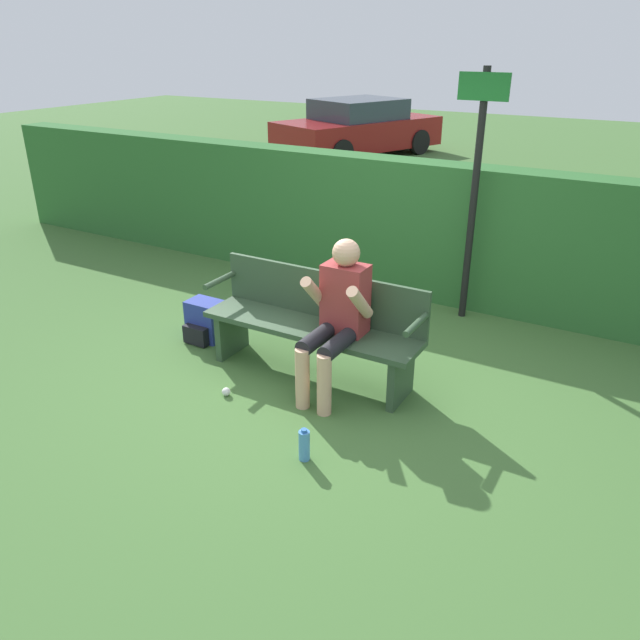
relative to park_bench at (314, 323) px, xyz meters
The scene contains 9 objects.
ground_plane 0.46m from the park_bench, 90.00° to the right, with size 40.00×40.00×0.00m, color #426B33.
hedge_back 2.12m from the park_bench, 90.00° to the left, with size 12.00×0.38×1.44m.
park_bench is the anchor object (origin of this frame).
person_seated 0.39m from the park_bench, 26.28° to the right, with size 0.48×0.66×1.22m.
backpack 1.24m from the park_bench, behind, with size 0.33×0.31×0.38m.
water_bottle 1.25m from the park_bench, 62.79° to the right, with size 0.08×0.08×0.24m.
signpost 2.10m from the park_bench, 67.78° to the left, with size 0.46×0.09×2.37m.
parked_car 10.66m from the park_bench, 114.82° to the left, with size 3.09×4.32×1.28m.
litter_crumple 0.90m from the park_bench, 120.98° to the right, with size 0.07×0.07×0.07m.
Camera 1 is at (2.36, -3.94, 2.60)m, focal length 35.00 mm.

